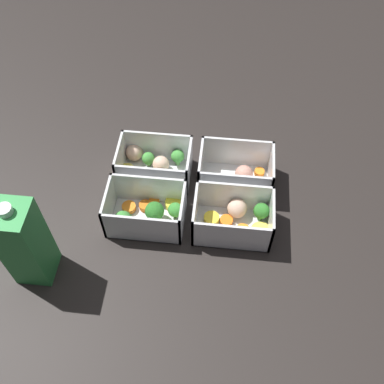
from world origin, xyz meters
name	(u,v)px	position (x,y,z in m)	size (l,w,h in m)	color
ground_plane	(192,200)	(0.00, 0.00, 0.00)	(4.00, 4.00, 0.00)	#282321
container_near_left	(237,176)	(-0.09, -0.05, 0.03)	(0.15, 0.11, 0.08)	white
container_near_right	(154,165)	(0.09, -0.06, 0.03)	(0.16, 0.12, 0.08)	white
container_far_left	(236,218)	(-0.09, 0.05, 0.03)	(0.16, 0.10, 0.08)	white
container_far_right	(148,212)	(0.08, 0.06, 0.03)	(0.15, 0.11, 0.08)	white
juice_carton	(24,243)	(0.27, 0.19, 0.10)	(0.07, 0.07, 0.20)	green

